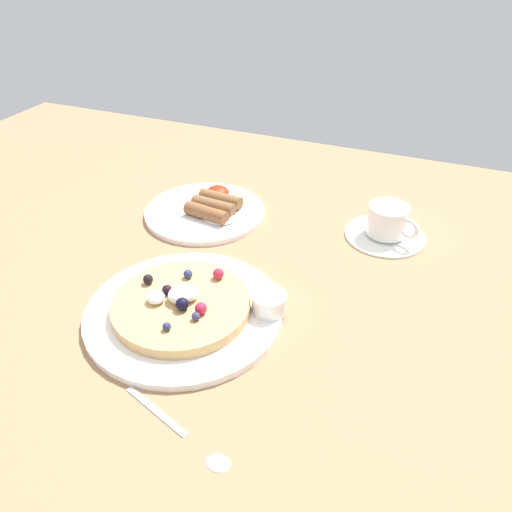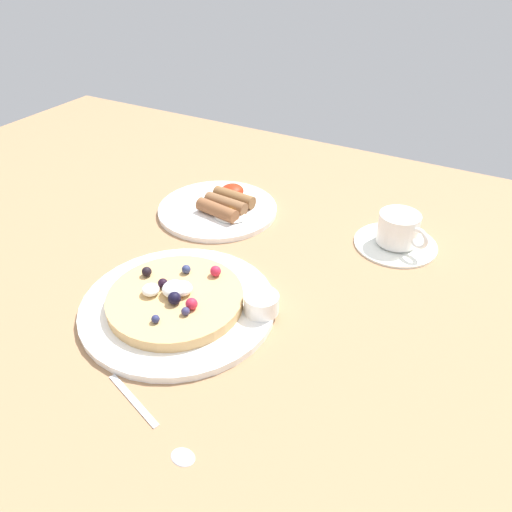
{
  "view_description": "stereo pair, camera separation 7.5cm",
  "coord_description": "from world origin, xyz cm",
  "px_view_note": "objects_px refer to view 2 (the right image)",
  "views": [
    {
      "loc": [
        26.79,
        -57.2,
        48.65
      ],
      "look_at": [
        2.4,
        2.39,
        4.0
      ],
      "focal_mm": 34.83,
      "sensor_mm": 36.0,
      "label": 1
    },
    {
      "loc": [
        33.58,
        -53.95,
        48.65
      ],
      "look_at": [
        2.4,
        2.39,
        4.0
      ],
      "focal_mm": 34.83,
      "sensor_mm": 36.0,
      "label": 2
    }
  ],
  "objects_px": {
    "syrup_ramekin": "(261,303)",
    "breakfast_plate": "(218,209)",
    "coffee_saucer": "(395,243)",
    "coffee_cup": "(399,228)",
    "pancake_plate": "(179,306)",
    "teaspoon": "(162,432)"
  },
  "relations": [
    {
      "from": "pancake_plate",
      "to": "teaspoon",
      "type": "xyz_separation_m",
      "value": [
        0.11,
        -0.18,
        -0.0
      ]
    },
    {
      "from": "coffee_cup",
      "to": "teaspoon",
      "type": "bearing_deg",
      "value": -103.65
    },
    {
      "from": "coffee_cup",
      "to": "teaspoon",
      "type": "height_order",
      "value": "coffee_cup"
    },
    {
      "from": "breakfast_plate",
      "to": "coffee_cup",
      "type": "relative_size",
      "value": 2.46
    },
    {
      "from": "syrup_ramekin",
      "to": "teaspoon",
      "type": "distance_m",
      "value": 0.23
    },
    {
      "from": "coffee_cup",
      "to": "coffee_saucer",
      "type": "bearing_deg",
      "value": 152.31
    },
    {
      "from": "breakfast_plate",
      "to": "syrup_ramekin",
      "type": "bearing_deg",
      "value": -45.99
    },
    {
      "from": "breakfast_plate",
      "to": "coffee_saucer",
      "type": "xyz_separation_m",
      "value": [
        0.34,
        0.05,
        -0.0
      ]
    },
    {
      "from": "pancake_plate",
      "to": "syrup_ramekin",
      "type": "height_order",
      "value": "syrup_ramekin"
    },
    {
      "from": "breakfast_plate",
      "to": "coffee_cup",
      "type": "xyz_separation_m",
      "value": [
        0.34,
        0.05,
        0.03
      ]
    },
    {
      "from": "coffee_saucer",
      "to": "coffee_cup",
      "type": "bearing_deg",
      "value": -27.69
    },
    {
      "from": "coffee_cup",
      "to": "pancake_plate",
      "type": "bearing_deg",
      "value": -125.86
    },
    {
      "from": "pancake_plate",
      "to": "coffee_cup",
      "type": "xyz_separation_m",
      "value": [
        0.24,
        0.33,
        0.03
      ]
    },
    {
      "from": "pancake_plate",
      "to": "teaspoon",
      "type": "height_order",
      "value": "pancake_plate"
    },
    {
      "from": "syrup_ramekin",
      "to": "coffee_cup",
      "type": "height_order",
      "value": "coffee_cup"
    },
    {
      "from": "coffee_saucer",
      "to": "coffee_cup",
      "type": "xyz_separation_m",
      "value": [
        0.0,
        -0.0,
        0.03
      ]
    },
    {
      "from": "coffee_saucer",
      "to": "breakfast_plate",
      "type": "bearing_deg",
      "value": -171.42
    },
    {
      "from": "pancake_plate",
      "to": "coffee_saucer",
      "type": "height_order",
      "value": "pancake_plate"
    },
    {
      "from": "breakfast_plate",
      "to": "teaspoon",
      "type": "height_order",
      "value": "breakfast_plate"
    },
    {
      "from": "breakfast_plate",
      "to": "coffee_saucer",
      "type": "relative_size",
      "value": 1.6
    },
    {
      "from": "breakfast_plate",
      "to": "coffee_cup",
      "type": "bearing_deg",
      "value": 8.41
    },
    {
      "from": "syrup_ramekin",
      "to": "breakfast_plate",
      "type": "distance_m",
      "value": 0.32
    }
  ]
}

